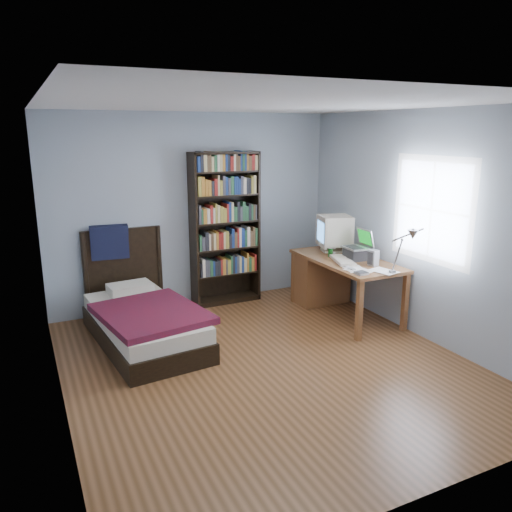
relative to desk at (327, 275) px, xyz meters
name	(u,v)px	position (x,y,z in m)	size (l,w,h in m)	color
room	(270,242)	(-1.48, -1.22, 0.84)	(4.20, 4.24, 2.50)	#58361A
desk	(327,275)	(0.00, 0.00, 0.00)	(0.75, 1.54, 0.73)	brown
crt_monitor	(334,231)	(0.08, 0.00, 0.59)	(0.52, 0.48, 0.48)	beige
laptop	(356,251)	(0.09, -0.48, 0.42)	(0.31, 0.32, 0.38)	#2D2D30
desk_lamp	(410,239)	(-0.04, -1.52, 0.79)	(0.22, 0.50, 0.59)	#99999E
keyboard	(342,260)	(-0.11, -0.50, 0.33)	(0.20, 0.51, 0.04)	beige
speaker	(374,258)	(0.10, -0.81, 0.41)	(0.09, 0.09, 0.19)	gray
soda_can	(331,253)	(-0.11, -0.24, 0.37)	(0.06, 0.06, 0.11)	black
mouse	(332,252)	(0.00, -0.11, 0.33)	(0.07, 0.11, 0.04)	silver
phone_silver	(345,266)	(-0.23, -0.71, 0.33)	(0.05, 0.10, 0.02)	silver
phone_grey	(352,269)	(-0.24, -0.85, 0.33)	(0.05, 0.10, 0.02)	gray
external_drive	(361,273)	(-0.25, -1.04, 0.33)	(0.12, 0.12, 0.03)	gray
bookshelf	(225,229)	(-1.14, 0.72, 0.60)	(0.90, 0.30, 2.01)	black
bed	(142,317)	(-2.48, -0.07, -0.15)	(1.16, 2.03, 1.16)	black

